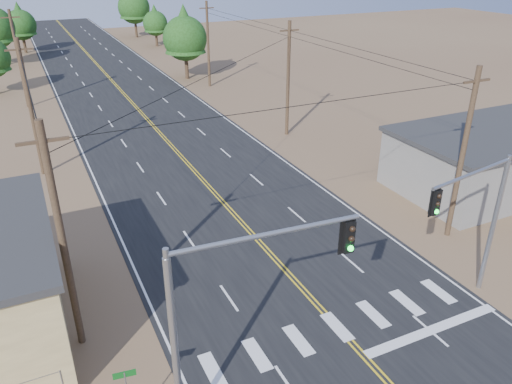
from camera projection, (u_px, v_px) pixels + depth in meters
road at (184, 160)px, 40.31m from camera, size 15.00×200.00×0.02m
building_right at (500, 158)px, 35.41m from camera, size 15.00×8.00×4.00m
utility_pole_left_near at (62, 240)px, 19.40m from camera, size 1.80×0.30×10.00m
utility_pole_left_mid at (31, 108)px, 35.64m from camera, size 1.80×0.30×10.00m
utility_pole_left_far at (19, 59)px, 51.89m from camera, size 1.80×0.30×10.00m
utility_pole_right_near at (463, 155)px, 27.51m from camera, size 1.80×0.30×10.00m
utility_pole_right_mid at (288, 79)px, 43.76m from camera, size 1.80×0.30×10.00m
utility_pole_right_far at (208, 44)px, 60.00m from camera, size 1.80×0.30×10.00m
signal_mast_left at (230, 304)px, 15.77m from camera, size 6.44×0.86×7.68m
signal_mast_right at (479, 212)px, 22.20m from camera, size 5.38×1.24×7.14m
tree_left_far at (20, 22)px, 80.44m from camera, size 4.80×4.80×8.00m
tree_right_near at (185, 34)px, 63.40m from camera, size 5.61×5.61×9.34m
tree_right_mid at (155, 21)px, 86.37m from camera, size 4.20×4.20×7.01m
tree_right_far at (133, 4)px, 94.67m from camera, size 5.96×5.96×9.93m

